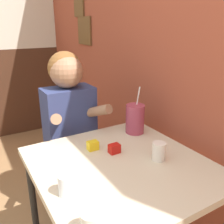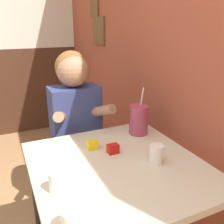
# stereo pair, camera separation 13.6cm
# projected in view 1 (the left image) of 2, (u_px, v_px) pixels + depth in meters

# --- Properties ---
(brick_wall_right) EXTENTS (0.08, 4.80, 2.70)m
(brick_wall_right) POSITION_uv_depth(u_px,v_px,m) (113.00, 29.00, 2.09)
(brick_wall_right) COLOR brown
(brick_wall_right) RESTS_ON ground_plane
(main_table) EXTENTS (0.84, 0.88, 0.72)m
(main_table) POSITION_uv_depth(u_px,v_px,m) (121.00, 175.00, 1.29)
(main_table) COLOR beige
(main_table) RESTS_ON ground_plane
(person_seated) EXTENTS (0.42, 0.42, 1.23)m
(person_seated) POSITION_uv_depth(u_px,v_px,m) (70.00, 132.00, 1.78)
(person_seated) COLOR navy
(person_seated) RESTS_ON ground_plane
(cocktail_pitcher) EXTENTS (0.12, 0.12, 0.31)m
(cocktail_pitcher) POSITION_uv_depth(u_px,v_px,m) (135.00, 119.00, 1.60)
(cocktail_pitcher) COLOR #99384C
(cocktail_pitcher) RESTS_ON main_table
(glass_near_pitcher) EXTENTS (0.07, 0.07, 0.09)m
(glass_near_pitcher) POSITION_uv_depth(u_px,v_px,m) (66.00, 185.00, 1.02)
(glass_near_pitcher) COLOR silver
(glass_near_pitcher) RESTS_ON main_table
(glass_center) EXTENTS (0.08, 0.08, 0.09)m
(glass_center) POSITION_uv_depth(u_px,v_px,m) (92.00, 223.00, 0.83)
(glass_center) COLOR silver
(glass_center) RESTS_ON main_table
(glass_far_side) EXTENTS (0.07, 0.07, 0.10)m
(glass_far_side) POSITION_uv_depth(u_px,v_px,m) (159.00, 151.00, 1.29)
(glass_far_side) COLOR silver
(glass_far_side) RESTS_ON main_table
(condiment_ketchup) EXTENTS (0.06, 0.04, 0.05)m
(condiment_ketchup) POSITION_uv_depth(u_px,v_px,m) (114.00, 149.00, 1.36)
(condiment_ketchup) COLOR #B7140F
(condiment_ketchup) RESTS_ON main_table
(condiment_mustard) EXTENTS (0.06, 0.04, 0.05)m
(condiment_mustard) POSITION_uv_depth(u_px,v_px,m) (93.00, 145.00, 1.40)
(condiment_mustard) COLOR yellow
(condiment_mustard) RESTS_ON main_table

